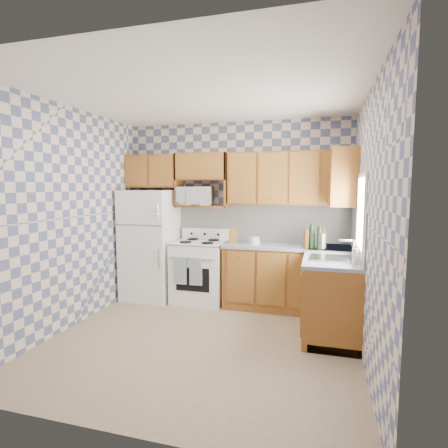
{
  "coord_description": "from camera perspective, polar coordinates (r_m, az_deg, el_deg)",
  "views": [
    {
      "loc": [
        1.25,
        -3.6,
        1.73
      ],
      "look_at": [
        0.05,
        0.75,
        1.25
      ],
      "focal_mm": 28.0,
      "sensor_mm": 36.0,
      "label": 1
    }
  ],
  "objects": [
    {
      "name": "floor",
      "position": [
        4.19,
        -3.58,
        -18.35
      ],
      "size": [
        3.4,
        3.4,
        0.0
      ],
      "primitive_type": "plane",
      "color": "#7C6B51",
      "rests_on": "ground"
    },
    {
      "name": "bottle_1",
      "position": [
        4.69,
        15.32,
        -2.31
      ],
      "size": [
        0.07,
        0.07,
        0.29
      ],
      "primitive_type": "cylinder",
      "color": "black",
      "rests_on": "countertop_back"
    },
    {
      "name": "backguard",
      "position": [
        5.48,
        -3.01,
        -1.59
      ],
      "size": [
        0.76,
        0.08,
        0.17
      ],
      "primitive_type": "cube",
      "color": "white",
      "rests_on": "cooktop"
    },
    {
      "name": "microwave_shelf",
      "position": [
        5.33,
        -3.43,
        2.89
      ],
      "size": [
        0.8,
        0.33,
        0.03
      ],
      "primitive_type": "cube",
      "color": "brown",
      "rests_on": "back_wall"
    },
    {
      "name": "upper_cabinets_back",
      "position": [
        5.05,
        10.68,
        7.33
      ],
      "size": [
        1.75,
        0.33,
        0.74
      ],
      "primitive_type": "cube",
      "color": "brown",
      "rests_on": "back_wall"
    },
    {
      "name": "bottle_0",
      "position": [
        4.75,
        14.12,
        -2.05
      ],
      "size": [
        0.07,
        0.07,
        0.31
      ],
      "primitive_type": "cylinder",
      "color": "black",
      "rests_on": "countertop_back"
    },
    {
      "name": "backsplash_back",
      "position": [
        5.29,
        6.09,
        0.29
      ],
      "size": [
        2.6,
        0.02,
        0.56
      ],
      "primitive_type": "cube",
      "color": "silver",
      "rests_on": "back_wall"
    },
    {
      "name": "base_cabinets_back",
      "position": [
        5.09,
        10.24,
        -8.72
      ],
      "size": [
        1.75,
        0.6,
        0.88
      ],
      "primitive_type": "cube",
      "color": "brown",
      "rests_on": "floor"
    },
    {
      "name": "countertop_back",
      "position": [
        4.98,
        10.33,
        -3.61
      ],
      "size": [
        1.77,
        0.63,
        0.04
      ],
      "primitive_type": "cube",
      "color": "slate",
      "rests_on": "base_cabinets_back"
    },
    {
      "name": "cooktop",
      "position": [
        5.24,
        -3.96,
        -3.0
      ],
      "size": [
        0.76,
        0.65,
        0.02
      ],
      "primitive_type": "cube",
      "color": "silver",
      "rests_on": "stove_body"
    },
    {
      "name": "backsplash_right",
      "position": [
        4.45,
        20.98,
        -1.17
      ],
      "size": [
        0.02,
        1.6,
        0.56
      ],
      "primitive_type": "cube",
      "color": "silver",
      "rests_on": "right_wall"
    },
    {
      "name": "soap_bottle",
      "position": [
        3.93,
        20.62,
        -4.97
      ],
      "size": [
        0.06,
        0.06,
        0.17
      ],
      "primitive_type": "cylinder",
      "color": "beige",
      "rests_on": "countertop_right"
    },
    {
      "name": "back_wall",
      "position": [
        5.36,
        1.91,
        2.01
      ],
      "size": [
        3.4,
        0.02,
        2.7
      ],
      "primitive_type": "cube",
      "color": "slate",
      "rests_on": "ground"
    },
    {
      "name": "bottle_2",
      "position": [
        4.79,
        15.92,
        -2.28
      ],
      "size": [
        0.07,
        0.07,
        0.27
      ],
      "primitive_type": "cylinder",
      "color": "#543211",
      "rests_on": "countertop_back"
    },
    {
      "name": "dish_towel_right",
      "position": [
        4.97,
        -4.64,
        -7.82
      ],
      "size": [
        0.18,
        0.02,
        0.38
      ],
      "primitive_type": "cube",
      "color": "navy",
      "rests_on": "stove_body"
    },
    {
      "name": "electric_kettle",
      "position": [
        4.82,
        15.41,
        -2.62
      ],
      "size": [
        0.16,
        0.16,
        0.2
      ],
      "primitive_type": "cylinder",
      "color": "white",
      "rests_on": "countertop_back"
    },
    {
      "name": "food_containers",
      "position": [
        5.0,
        5.01,
        -2.67
      ],
      "size": [
        0.16,
        0.16,
        0.1
      ],
      "primitive_type": null,
      "color": "beige",
      "rests_on": "countertop_back"
    },
    {
      "name": "refrigerator",
      "position": [
        5.54,
        -11.93,
        -3.3
      ],
      "size": [
        0.75,
        0.7,
        1.68
      ],
      "primitive_type": "cube",
      "color": "white",
      "rests_on": "floor"
    },
    {
      "name": "dish_towel_left",
      "position": [
        5.05,
        -7.13,
        -7.61
      ],
      "size": [
        0.18,
        0.02,
        0.38
      ],
      "primitive_type": "cube",
      "color": "navy",
      "rests_on": "stove_body"
    },
    {
      "name": "knife_block",
      "position": [
        5.03,
        1.47,
        -1.87
      ],
      "size": [
        0.13,
        0.13,
        0.23
      ],
      "primitive_type": "cube",
      "rotation": [
        0.0,
        0.0,
        0.35
      ],
      "color": "brown",
      "rests_on": "countertop_back"
    },
    {
      "name": "upper_cabinets_fridge",
      "position": [
        5.65,
        -11.45,
        8.39
      ],
      "size": [
        0.82,
        0.33,
        0.5
      ],
      "primitive_type": "cube",
      "color": "brown",
      "rests_on": "back_wall"
    },
    {
      "name": "right_wall",
      "position": [
        3.65,
        22.41,
        -0.38
      ],
      "size": [
        0.02,
        3.2,
        2.7
      ],
      "primitive_type": "cube",
      "color": "slate",
      "rests_on": "ground"
    },
    {
      "name": "countertop_right",
      "position": [
        4.48,
        17.06,
        -4.88
      ],
      "size": [
        0.63,
        1.6,
        0.04
      ],
      "primitive_type": "cube",
      "color": "slate",
      "rests_on": "base_cabinets_right"
    },
    {
      "name": "sink",
      "position": [
        4.13,
        17.27,
        -5.45
      ],
      "size": [
        0.48,
        0.4,
        0.03
      ],
      "primitive_type": "cube",
      "color": "#B7B7BC",
      "rests_on": "countertop_right"
    },
    {
      "name": "base_cabinets_right",
      "position": [
        4.59,
        16.94,
        -10.53
      ],
      "size": [
        0.6,
        1.6,
        0.88
      ],
      "primitive_type": "cube",
      "color": "brown",
      "rests_on": "floor"
    },
    {
      "name": "window",
      "position": [
        4.08,
        21.5,
        1.71
      ],
      "size": [
        0.02,
        0.66,
        0.86
      ],
      "primitive_type": "cube",
      "color": "silver",
      "rests_on": "right_wall"
    },
    {
      "name": "microwave",
      "position": [
        5.3,
        -4.68,
        4.56
      ],
      "size": [
        0.55,
        0.41,
        0.28
      ],
      "primitive_type": "imported",
      "rotation": [
        0.0,
        0.0,
        0.13
      ],
      "color": "white",
      "rests_on": "microwave_shelf"
    },
    {
      "name": "stove_body",
      "position": [
        5.33,
        -3.93,
        -7.84
      ],
      "size": [
        0.76,
        0.65,
        0.9
      ],
      "primitive_type": "cube",
      "color": "white",
      "rests_on": "floor"
    },
    {
      "name": "upper_cabinets_right",
      "position": [
        4.86,
        18.93,
        7.16
      ],
      "size": [
        0.33,
        0.7,
        0.74
      ],
      "primitive_type": "cube",
      "color": "brown",
      "rests_on": "right_wall"
    },
    {
      "name": "bottle_3",
      "position": [
        4.69,
        13.24,
        -2.5
      ],
      "size": [
        0.07,
        0.07,
        0.25
      ],
      "primitive_type": "cylinder",
      "color": "#543211",
      "rests_on": "countertop_back"
    }
  ]
}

